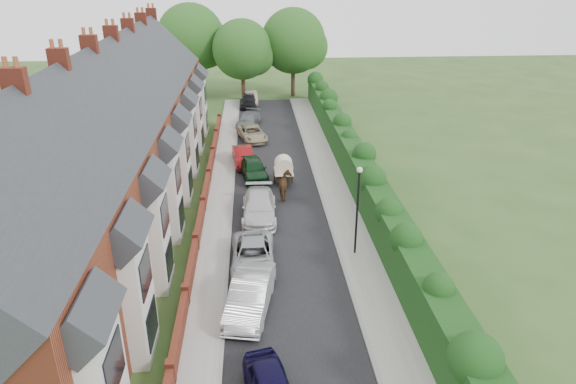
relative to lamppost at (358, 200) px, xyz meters
name	(u,v)px	position (x,y,z in m)	size (l,w,h in m)	color
ground	(300,300)	(-3.40, -4.00, -3.30)	(140.00, 140.00, 0.00)	#2D4C1E
road	(278,203)	(-3.90, 7.00, -3.29)	(6.00, 58.00, 0.02)	black
pavement_hedge_side	(338,200)	(0.20, 7.00, -3.24)	(2.20, 58.00, 0.12)	gray
pavement_house_side	(220,204)	(-7.75, 7.00, -3.24)	(1.70, 58.00, 0.12)	gray
kerb_hedge_side	(323,201)	(-0.85, 7.00, -3.23)	(0.18, 58.00, 0.13)	gray
kerb_house_side	(232,203)	(-6.95, 7.00, -3.23)	(0.18, 58.00, 0.13)	gray
hedge	(366,179)	(2.00, 7.00, -1.70)	(2.10, 58.00, 2.85)	#123611
terrace_row	(107,148)	(-14.27, 5.98, 1.18)	(9.05, 40.50, 11.50)	brown
garden_wall_row	(203,205)	(-8.75, 6.00, -2.84)	(0.35, 40.35, 1.10)	maroon
lamppost	(358,200)	(0.00, 0.00, 0.00)	(0.32, 0.32, 5.16)	black
tree_far_left	(245,51)	(-6.05, 36.08, 2.41)	(7.14, 6.80, 9.29)	#332316
tree_far_right	(296,43)	(-0.01, 38.08, 3.02)	(7.98, 7.60, 10.31)	#332316
tree_far_back	(195,40)	(-11.99, 39.08, 3.32)	(8.40, 8.00, 10.82)	#332316
car_silver_a	(250,295)	(-5.76, -4.60, -2.50)	(1.70, 4.86, 1.60)	#B9B9BE
car_silver_b	(253,256)	(-5.58, -0.92, -2.62)	(2.25, 4.89, 1.36)	#A9ACB0
car_white	(259,207)	(-5.16, 4.82, -2.55)	(2.10, 5.17, 1.50)	silver
car_green	(254,169)	(-5.44, 11.58, -2.55)	(1.76, 4.38, 1.49)	black
car_red	(243,156)	(-6.25, 14.50, -2.61)	(1.46, 4.19, 1.38)	maroon
car_beige	(252,133)	(-5.51, 20.78, -2.66)	(2.13, 4.61, 1.28)	tan
car_grey	(249,119)	(-5.81, 25.40, -2.65)	(1.81, 4.44, 1.29)	slate
car_black	(248,100)	(-5.83, 32.90, -2.56)	(1.75, 4.35, 1.48)	black
horse	(286,186)	(-3.30, 7.76, -2.42)	(0.95, 2.09, 1.76)	#47301A
horse_cart	(284,169)	(-3.30, 10.01, -2.04)	(1.38, 3.05, 2.20)	black
car_extra_far	(251,98)	(-5.52, 34.60, -2.65)	(1.38, 3.94, 1.30)	tan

